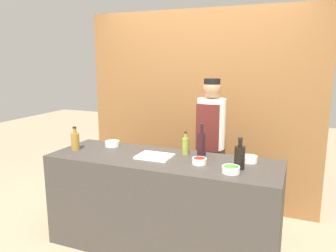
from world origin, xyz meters
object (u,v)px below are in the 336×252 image
Objects in this scene: bottle_vinegar at (75,141)px; chef_center at (210,145)px; sauce_bowl_brown at (112,143)px; sauce_bowl_orange at (250,159)px; bottle_wine at (201,144)px; sauce_bowl_green at (231,169)px; bottle_soy at (240,157)px; bottle_oil at (185,146)px; cutting_board at (155,156)px; sauce_bowl_red at (199,161)px.

bottle_vinegar is 0.15× the size of chef_center.
sauce_bowl_orange is (1.44, -0.01, 0.00)m from sauce_bowl_brown.
sauce_bowl_orange is at bearing 4.64° from bottle_wine.
bottle_vinegar reaches higher than sauce_bowl_orange.
sauce_bowl_brown is at bearing 177.21° from bottle_wine.
sauce_bowl_green is 1.61m from bottle_vinegar.
bottle_soy reaches higher than sauce_bowl_orange.
bottle_wine reaches higher than bottle_oil.
sauce_bowl_orange is at bearing -0.50° from sauce_bowl_brown.
sauce_bowl_brown is at bearing -151.43° from chef_center.
sauce_bowl_brown reaches higher than cutting_board.
cutting_board is at bearing 177.85° from bottle_soy.
sauce_bowl_orange reaches higher than sauce_bowl_green.
chef_center reaches higher than bottle_soy.
sauce_bowl_green is 0.96m from chef_center.
sauce_bowl_red is at bearing 158.05° from sauce_bowl_green.
sauce_bowl_red and sauce_bowl_green have the same top height.
bottle_soy is 0.17× the size of chef_center.
sauce_bowl_brown is 1.07m from chef_center.
cutting_board is 0.79m from chef_center.
cutting_board is at bearing -116.16° from chef_center.
bottle_wine is 1.28m from bottle_vinegar.
bottle_oil is (-0.21, 0.24, 0.06)m from sauce_bowl_red.
sauce_bowl_red is at bearing -12.72° from sauce_bowl_brown.
cutting_board is 0.32m from bottle_oil.
bottle_vinegar reaches higher than sauce_bowl_green.
bottle_wine is at bearing 155.02° from bottle_soy.
sauce_bowl_orange is 0.40× the size of bottle_wine.
sauce_bowl_green is (0.30, -0.12, 0.00)m from sauce_bowl_red.
bottle_vinegar is at bearing -178.51° from sauce_bowl_red.
bottle_soy is 0.87m from chef_center.
bottle_soy is at bearing -9.39° from sauce_bowl_brown.
bottle_oil reaches higher than sauce_bowl_orange.
sauce_bowl_orange reaches higher than sauce_bowl_brown.
bottle_oil reaches higher than sauce_bowl_red.
sauce_bowl_green is 0.45× the size of bottle_wine.
sauce_bowl_orange is 0.49× the size of bottle_soy.
bottle_vinegar is at bearing -170.17° from bottle_wine.
bottle_soy is at bearing -104.41° from sauce_bowl_orange.
sauce_bowl_green is at bearing -41.93° from bottle_wine.
sauce_bowl_red is 0.39× the size of bottle_wine.
bottle_oil is at bearing 41.47° from cutting_board.
bottle_wine is at bearing -175.36° from sauce_bowl_orange.
bottle_oil is at bearing 144.96° from sauce_bowl_green.
chef_center is at bearing 96.08° from bottle_wine.
chef_center reaches higher than cutting_board.
sauce_bowl_green is at bearing -65.11° from chef_center.
chef_center is (0.12, 0.50, -0.11)m from bottle_oil.
sauce_bowl_orange is 0.45m from bottle_wine.
sauce_bowl_green is 0.63m from bottle_oil.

